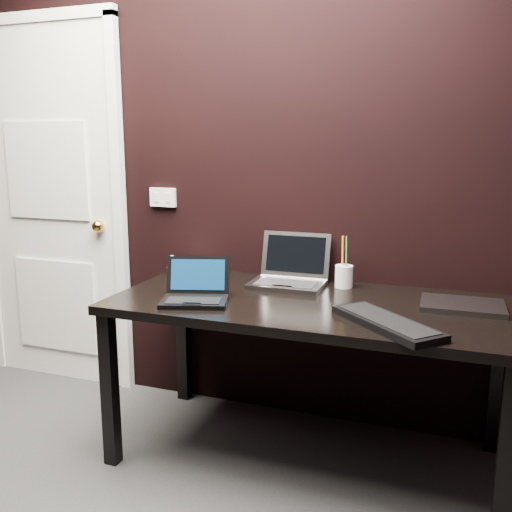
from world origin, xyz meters
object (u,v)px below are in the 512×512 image
(ext_keyboard, at_px, (387,323))
(silver_laptop, at_px, (289,276))
(mobile_phone, at_px, (186,276))
(pen_cup, at_px, (344,275))
(desk_phone, at_px, (187,266))
(desk, at_px, (308,318))
(netbook, at_px, (195,293))
(closed_laptop, at_px, (462,305))
(door, at_px, (52,206))

(ext_keyboard, bearing_deg, silver_laptop, 138.06)
(mobile_phone, bearing_deg, silver_laptop, 17.54)
(ext_keyboard, bearing_deg, mobile_phone, 162.37)
(pen_cup, bearing_deg, desk_phone, 179.92)
(pen_cup, bearing_deg, desk, -108.84)
(netbook, height_order, closed_laptop, netbook)
(netbook, bearing_deg, desk, 21.89)
(ext_keyboard, bearing_deg, closed_laptop, 52.80)
(door, relative_size, silver_laptop, 6.15)
(door, xyz_separation_m, netbook, (1.19, -0.56, -0.27))
(door, height_order, netbook, door)
(desk, bearing_deg, closed_laptop, 9.93)
(ext_keyboard, relative_size, desk_phone, 2.21)
(netbook, height_order, mobile_phone, netbook)
(desk_phone, xyz_separation_m, pen_cup, (0.82, -0.00, 0.02))
(closed_laptop, bearing_deg, desk_phone, 172.86)
(door, bearing_deg, silver_laptop, -5.52)
(silver_laptop, height_order, mobile_phone, silver_laptop)
(door, distance_m, netbook, 1.34)
(mobile_phone, distance_m, pen_cup, 0.76)
(desk_phone, distance_m, pen_cup, 0.82)
(silver_laptop, height_order, desk_phone, silver_laptop)
(closed_laptop, relative_size, pen_cup, 1.38)
(closed_laptop, xyz_separation_m, desk_phone, (-1.36, 0.17, 0.03))
(closed_laptop, bearing_deg, pen_cup, 162.39)
(mobile_phone, height_order, pen_cup, pen_cup)
(desk, height_order, ext_keyboard, ext_keyboard)
(desk, bearing_deg, pen_cup, 71.16)
(door, height_order, closed_laptop, door)
(desk, xyz_separation_m, mobile_phone, (-0.64, 0.08, 0.11))
(closed_laptop, bearing_deg, ext_keyboard, -127.20)
(desk_phone, bearing_deg, ext_keyboard, -25.32)
(door, height_order, mobile_phone, door)
(door, relative_size, ext_keyboard, 4.61)
(door, bearing_deg, desk, -12.82)
(ext_keyboard, bearing_deg, desk_phone, 154.68)
(desk, xyz_separation_m, pen_cup, (0.10, 0.28, 0.14))
(pen_cup, bearing_deg, mobile_phone, -164.81)
(desk, bearing_deg, netbook, -158.11)
(door, bearing_deg, desk_phone, -5.93)
(silver_laptop, relative_size, pen_cup, 1.42)
(desk, relative_size, mobile_phone, 17.68)
(door, xyz_separation_m, ext_keyboard, (2.01, -0.61, -0.29))
(pen_cup, bearing_deg, closed_laptop, -17.61)
(door, relative_size, netbook, 6.31)
(silver_laptop, bearing_deg, mobile_phone, -162.46)
(desk, relative_size, pen_cup, 6.92)
(desk, xyz_separation_m, closed_laptop, (0.63, 0.11, 0.09))
(closed_laptop, bearing_deg, netbook, -164.87)
(closed_laptop, bearing_deg, mobile_phone, -178.66)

